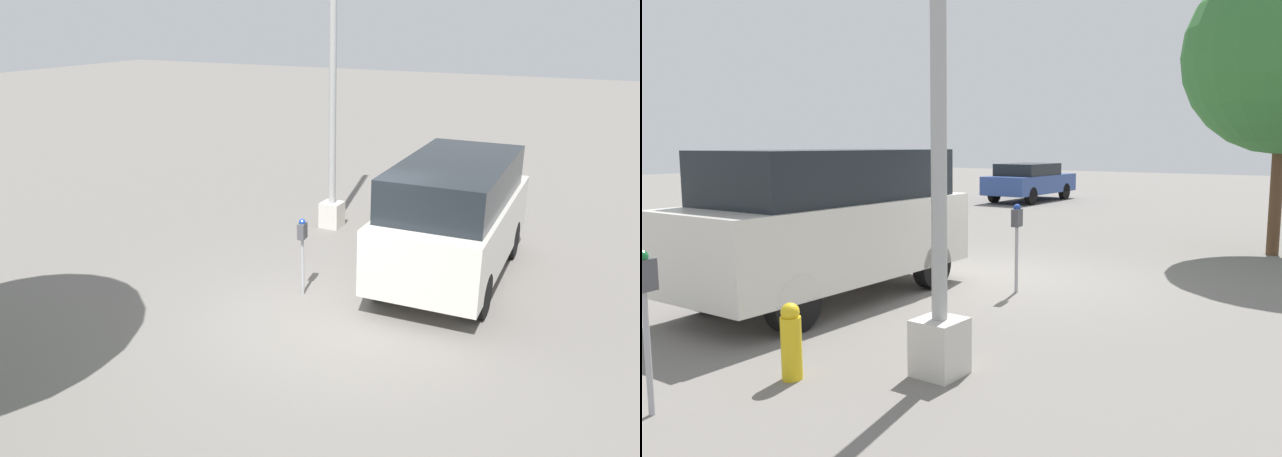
# 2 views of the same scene
# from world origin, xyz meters

# --- Properties ---
(ground_plane) EXTENTS (80.00, 80.00, 0.00)m
(ground_plane) POSITION_xyz_m (0.00, 0.00, 0.00)
(ground_plane) COLOR slate
(parking_meter_near) EXTENTS (0.21, 0.14, 1.33)m
(parking_meter_near) POSITION_xyz_m (0.56, 0.66, 0.98)
(parking_meter_near) COLOR #9E9EA3
(parking_meter_near) RESTS_ON ground
(parking_meter_far) EXTENTS (0.21, 0.14, 1.37)m
(parking_meter_far) POSITION_xyz_m (5.97, 0.35, 1.01)
(parking_meter_far) COLOR #9E9EA3
(parking_meter_far) RESTS_ON ground
(lamp_post) EXTENTS (0.44, 0.44, 7.02)m
(lamp_post) POSITION_xyz_m (3.91, 1.74, 2.30)
(lamp_post) COLOR beige
(lamp_post) RESTS_ON ground
(parked_van) EXTENTS (4.48, 1.95, 2.12)m
(parked_van) POSITION_xyz_m (2.41, -1.32, 1.15)
(parked_van) COLOR beige
(parked_van) RESTS_ON ground
(fire_hydrant) EXTENTS (0.19, 0.19, 0.74)m
(fire_hydrant) POSITION_xyz_m (4.79, 0.67, 0.37)
(fire_hydrant) COLOR gold
(fire_hydrant) RESTS_ON ground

